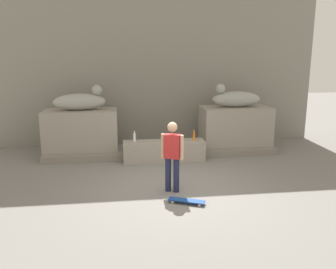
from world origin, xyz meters
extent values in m
plane|color=slate|center=(0.00, 0.00, 0.00)|extent=(40.00, 40.00, 0.00)
cube|color=gray|center=(0.00, 4.90, 3.36)|extent=(11.53, 0.60, 6.71)
cube|color=gray|center=(-2.53, 3.32, 0.73)|extent=(2.27, 1.16, 1.46)
cube|color=gray|center=(2.53, 3.32, 0.73)|extent=(2.27, 1.16, 1.46)
ellipsoid|color=#999D93|center=(-2.53, 3.32, 1.72)|extent=(1.65, 0.74, 0.52)
sphere|color=#999D93|center=(-1.98, 3.38, 2.08)|extent=(0.32, 0.32, 0.32)
ellipsoid|color=#999D93|center=(2.53, 3.32, 1.72)|extent=(1.61, 0.60, 0.52)
sphere|color=#999D93|center=(1.98, 3.33, 2.08)|extent=(0.32, 0.32, 0.32)
cube|color=gray|center=(0.00, 2.35, 0.31)|extent=(2.46, 0.61, 0.62)
cylinder|color=#1E233F|center=(-0.02, -0.15, 0.41)|extent=(0.14, 0.14, 0.82)
cylinder|color=#1E233F|center=(-0.20, -0.06, 0.41)|extent=(0.14, 0.14, 0.82)
cube|color=#B22626|center=(-0.11, -0.10, 1.10)|extent=(0.41, 0.33, 0.56)
sphere|color=tan|center=(-0.11, -0.10, 1.55)|extent=(0.23, 0.23, 0.23)
cylinder|color=tan|center=(0.10, -0.20, 1.09)|extent=(0.09, 0.09, 0.58)
cylinder|color=tan|center=(-0.31, -0.01, 1.09)|extent=(0.09, 0.09, 0.58)
cube|color=navy|center=(0.10, -0.85, 0.07)|extent=(0.81, 0.51, 0.02)
cylinder|color=white|center=(-0.20, -0.79, 0.03)|extent=(0.06, 0.05, 0.06)
cylinder|color=white|center=(-0.15, -0.66, 0.03)|extent=(0.06, 0.05, 0.06)
cylinder|color=white|center=(0.34, -1.03, 0.03)|extent=(0.06, 0.05, 0.06)
cylinder|color=white|center=(0.40, -0.90, 0.03)|extent=(0.06, 0.05, 0.06)
cylinder|color=orange|center=(0.91, 2.32, 0.74)|extent=(0.07, 0.07, 0.25)
cylinder|color=orange|center=(0.91, 2.32, 0.90)|extent=(0.03, 0.03, 0.06)
cylinder|color=yellow|center=(0.91, 2.32, 0.93)|extent=(0.04, 0.04, 0.01)
cylinder|color=silver|center=(-0.88, 2.42, 0.75)|extent=(0.08, 0.08, 0.26)
cylinder|color=silver|center=(-0.88, 2.42, 0.90)|extent=(0.04, 0.04, 0.06)
cylinder|color=yellow|center=(-0.88, 2.42, 0.94)|extent=(0.04, 0.04, 0.01)
cube|color=gray|center=(0.00, 2.72, 0.11)|extent=(7.33, 0.50, 0.21)
camera|label=1|loc=(-1.26, -7.88, 3.17)|focal=37.70mm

